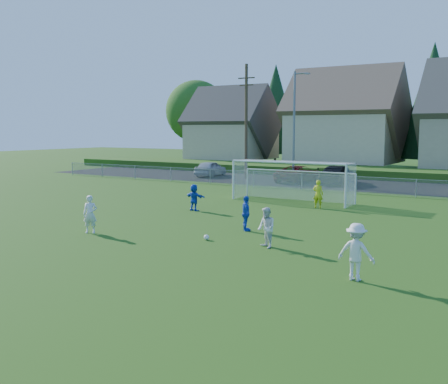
{
  "coord_description": "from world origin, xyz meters",
  "views": [
    {
      "loc": [
        13.17,
        -13.24,
        4.42
      ],
      "look_at": [
        0.0,
        8.0,
        1.4
      ],
      "focal_mm": 42.0,
      "sensor_mm": 36.0,
      "label": 1
    }
  ],
  "objects_px": {
    "car_c": "(299,174)",
    "car_d": "(338,175)",
    "car_a": "(210,169)",
    "soccer_ball": "(206,237)",
    "player_blue_a": "(246,213)",
    "player_blue_b": "(194,197)",
    "player_white_b": "(266,228)",
    "soccer_goal": "(293,175)",
    "goalkeeper": "(318,194)",
    "player_white_c": "(356,252)",
    "player_white_a": "(90,214)"
  },
  "relations": [
    {
      "from": "soccer_ball",
      "to": "player_blue_b",
      "type": "height_order",
      "value": "player_blue_b"
    },
    {
      "from": "player_white_b",
      "to": "player_white_c",
      "type": "height_order",
      "value": "player_white_c"
    },
    {
      "from": "player_white_c",
      "to": "soccer_goal",
      "type": "relative_size",
      "value": 0.23
    },
    {
      "from": "player_white_c",
      "to": "player_blue_b",
      "type": "bearing_deg",
      "value": -34.64
    },
    {
      "from": "goalkeeper",
      "to": "soccer_goal",
      "type": "xyz_separation_m",
      "value": [
        -2.33,
        1.8,
        0.83
      ]
    },
    {
      "from": "soccer_ball",
      "to": "car_a",
      "type": "bearing_deg",
      "value": 122.96
    },
    {
      "from": "player_blue_a",
      "to": "car_d",
      "type": "bearing_deg",
      "value": -32.82
    },
    {
      "from": "player_white_b",
      "to": "car_d",
      "type": "distance_m",
      "value": 24.06
    },
    {
      "from": "player_white_a",
      "to": "player_blue_a",
      "type": "relative_size",
      "value": 1.05
    },
    {
      "from": "player_white_b",
      "to": "player_blue_b",
      "type": "xyz_separation_m",
      "value": [
        -7.45,
        5.93,
        -0.04
      ]
    },
    {
      "from": "car_a",
      "to": "car_d",
      "type": "height_order",
      "value": "car_d"
    },
    {
      "from": "soccer_ball",
      "to": "goalkeeper",
      "type": "xyz_separation_m",
      "value": [
        0.58,
        10.4,
        0.69
      ]
    },
    {
      "from": "player_blue_a",
      "to": "car_a",
      "type": "bearing_deg",
      "value": -5.17
    },
    {
      "from": "player_white_a",
      "to": "car_d",
      "type": "relative_size",
      "value": 0.31
    },
    {
      "from": "soccer_ball",
      "to": "soccer_goal",
      "type": "bearing_deg",
      "value": 98.17
    },
    {
      "from": "soccer_ball",
      "to": "player_blue_a",
      "type": "relative_size",
      "value": 0.14
    },
    {
      "from": "player_white_b",
      "to": "car_a",
      "type": "height_order",
      "value": "player_white_b"
    },
    {
      "from": "player_white_a",
      "to": "car_d",
      "type": "distance_m",
      "value": 24.95
    },
    {
      "from": "car_a",
      "to": "car_c",
      "type": "xyz_separation_m",
      "value": [
        9.33,
        -0.78,
        -0.03
      ]
    },
    {
      "from": "soccer_ball",
      "to": "player_blue_b",
      "type": "xyz_separation_m",
      "value": [
        -4.79,
        5.98,
        0.61
      ]
    },
    {
      "from": "soccer_ball",
      "to": "player_white_c",
      "type": "distance_m",
      "value": 7.24
    },
    {
      "from": "player_blue_a",
      "to": "soccer_goal",
      "type": "height_order",
      "value": "soccer_goal"
    },
    {
      "from": "player_white_b",
      "to": "player_white_c",
      "type": "xyz_separation_m",
      "value": [
        4.16,
        -2.38,
        0.09
      ]
    },
    {
      "from": "player_white_b",
      "to": "soccer_goal",
      "type": "xyz_separation_m",
      "value": [
        -4.41,
        12.16,
        0.87
      ]
    },
    {
      "from": "player_white_c",
      "to": "player_blue_b",
      "type": "relative_size",
      "value": 1.17
    },
    {
      "from": "goalkeeper",
      "to": "car_d",
      "type": "xyz_separation_m",
      "value": [
        -3.48,
        13.05,
        -0.04
      ]
    },
    {
      "from": "player_white_a",
      "to": "player_blue_b",
      "type": "distance_m",
      "value": 7.38
    },
    {
      "from": "player_blue_b",
      "to": "goalkeeper",
      "type": "relative_size",
      "value": 0.91
    },
    {
      "from": "soccer_goal",
      "to": "player_white_a",
      "type": "bearing_deg",
      "value": -103.49
    },
    {
      "from": "player_white_a",
      "to": "soccer_goal",
      "type": "height_order",
      "value": "soccer_goal"
    },
    {
      "from": "player_blue_a",
      "to": "player_blue_b",
      "type": "distance_m",
      "value": 6.25
    },
    {
      "from": "soccer_goal",
      "to": "soccer_ball",
      "type": "bearing_deg",
      "value": -81.83
    },
    {
      "from": "player_white_c",
      "to": "car_a",
      "type": "bearing_deg",
      "value": -48.64
    },
    {
      "from": "car_c",
      "to": "car_d",
      "type": "xyz_separation_m",
      "value": [
        3.25,
        0.37,
        0.06
      ]
    },
    {
      "from": "player_white_b",
      "to": "soccer_ball",
      "type": "bearing_deg",
      "value": -143.44
    },
    {
      "from": "car_a",
      "to": "player_blue_b",
      "type": "bearing_deg",
      "value": 113.46
    },
    {
      "from": "soccer_ball",
      "to": "player_white_b",
      "type": "distance_m",
      "value": 2.73
    },
    {
      "from": "player_white_a",
      "to": "player_white_c",
      "type": "height_order",
      "value": "player_white_c"
    },
    {
      "from": "soccer_goal",
      "to": "goalkeeper",
      "type": "bearing_deg",
      "value": -37.72
    },
    {
      "from": "player_white_b",
      "to": "soccer_goal",
      "type": "relative_size",
      "value": 0.21
    },
    {
      "from": "player_blue_b",
      "to": "car_d",
      "type": "xyz_separation_m",
      "value": [
        1.89,
        17.48,
        0.03
      ]
    },
    {
      "from": "soccer_ball",
      "to": "player_blue_b",
      "type": "bearing_deg",
      "value": 128.71
    },
    {
      "from": "car_a",
      "to": "soccer_ball",
      "type": "bearing_deg",
      "value": 115.57
    },
    {
      "from": "player_blue_a",
      "to": "car_c",
      "type": "xyz_separation_m",
      "value": [
        -6.55,
        20.58,
        -0.07
      ]
    },
    {
      "from": "player_blue_a",
      "to": "player_white_c",
      "type": "bearing_deg",
      "value": -168.77
    },
    {
      "from": "player_blue_b",
      "to": "player_blue_a",
      "type": "bearing_deg",
      "value": 158.28
    },
    {
      "from": "goalkeeper",
      "to": "player_blue_a",
      "type": "bearing_deg",
      "value": 84.52
    },
    {
      "from": "player_blue_a",
      "to": "player_white_a",
      "type": "bearing_deg",
      "value": 83.99
    },
    {
      "from": "player_white_c",
      "to": "player_blue_a",
      "type": "xyz_separation_m",
      "value": [
        -6.42,
        4.83,
        -0.08
      ]
    },
    {
      "from": "player_blue_a",
      "to": "car_a",
      "type": "distance_m",
      "value": 26.62
    }
  ]
}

